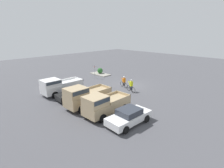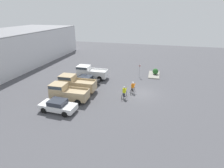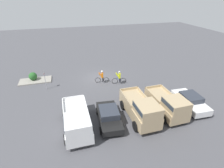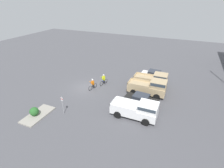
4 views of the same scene
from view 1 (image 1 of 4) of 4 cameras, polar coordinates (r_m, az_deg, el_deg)
name	(u,v)px [view 1 (image 1 of 4)]	position (r m, az deg, el deg)	size (l,w,h in m)	color
ground_plane	(129,85)	(26.44, 5.62, -0.41)	(80.00, 80.00, 0.00)	#4C4C51
sedan_0	(129,116)	(15.49, 5.55, -10.43)	(2.11, 4.33, 1.42)	white
pickup_truck_0	(104,104)	(16.80, -2.67, -6.57)	(2.26, 4.98, 2.21)	tan
pickup_truck_1	(85,96)	(18.72, -8.75, -3.90)	(2.23, 5.21, 2.40)	tan
sedan_1	(74,93)	(21.33, -12.21, -3.02)	(2.25, 4.38, 1.37)	black
pickup_truck_2	(59,86)	(23.33, -16.82, -0.55)	(2.28, 5.24, 2.14)	white
cyclist_0	(124,81)	(25.27, 3.93, 0.82)	(1.76, 0.55, 1.69)	black
cyclist_1	(131,86)	(23.42, 6.26, -0.54)	(1.78, 0.55, 1.74)	black
fire_lane_sign	(95,70)	(29.96, -5.70, 4.45)	(0.07, 0.30, 2.35)	#9E9EA3
curb_island	(100,74)	(33.01, -3.89, 3.25)	(3.97, 1.93, 0.15)	gray
shrub	(100,71)	(33.17, -3.93, 4.36)	(1.03, 1.03, 1.03)	#286028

